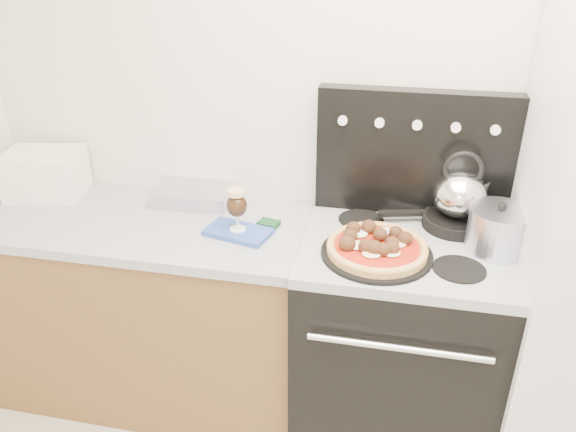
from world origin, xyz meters
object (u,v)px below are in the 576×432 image
(beer_glass, at_px, (237,210))
(pizza, at_px, (377,246))
(skillet, at_px, (455,222))
(stove_body, at_px, (395,345))
(pizza_pan, at_px, (377,253))
(oven_mitt, at_px, (238,232))
(tea_kettle, at_px, (460,190))
(toaster_oven, at_px, (45,173))
(stock_pot, at_px, (497,231))
(base_cabinet, at_px, (146,310))

(beer_glass, bearing_deg, pizza, -8.56)
(skillet, bearing_deg, stove_body, -137.22)
(beer_glass, bearing_deg, pizza_pan, -8.56)
(pizza_pan, bearing_deg, oven_mitt, 171.44)
(oven_mitt, bearing_deg, tea_kettle, 13.48)
(toaster_oven, bearing_deg, beer_glass, -22.69)
(oven_mitt, relative_size, pizza, 0.69)
(oven_mitt, relative_size, stock_pot, 1.16)
(oven_mitt, distance_m, pizza, 0.54)
(base_cabinet, height_order, stock_pot, stock_pot)
(beer_glass, relative_size, skillet, 0.68)
(stock_pot, bearing_deg, beer_glass, -177.53)
(oven_mitt, height_order, stock_pot, stock_pot)
(base_cabinet, xyz_separation_m, toaster_oven, (-0.46, 0.13, 0.57))
(toaster_oven, relative_size, skillet, 1.25)
(toaster_oven, bearing_deg, oven_mitt, -22.69)
(beer_glass, relative_size, pizza, 0.48)
(beer_glass, height_order, tea_kettle, tea_kettle)
(tea_kettle, relative_size, stock_pot, 1.05)
(tea_kettle, bearing_deg, oven_mitt, -168.33)
(stove_body, height_order, tea_kettle, tea_kettle)
(base_cabinet, distance_m, skillet, 1.39)
(toaster_oven, distance_m, tea_kettle, 1.75)
(base_cabinet, bearing_deg, oven_mitt, -6.51)
(stock_pot, bearing_deg, pizza_pan, -163.62)
(base_cabinet, bearing_deg, skillet, 6.35)
(base_cabinet, distance_m, tea_kettle, 1.45)
(oven_mitt, relative_size, pizza_pan, 0.62)
(oven_mitt, xyz_separation_m, pizza, (0.54, -0.08, 0.05))
(oven_mitt, bearing_deg, pizza_pan, -8.56)
(beer_glass, distance_m, tea_kettle, 0.85)
(stove_body, height_order, pizza_pan, pizza_pan)
(pizza, height_order, stock_pot, stock_pot)
(tea_kettle, height_order, stock_pot, tea_kettle)
(stove_body, xyz_separation_m, skillet, (0.18, 0.17, 0.50))
(oven_mitt, relative_size, skillet, 0.97)
(skillet, bearing_deg, pizza_pan, -135.72)
(base_cabinet, distance_m, toaster_oven, 0.75)
(base_cabinet, xyz_separation_m, tea_kettle, (1.29, 0.14, 0.65))
(toaster_oven, bearing_deg, tea_kettle, -11.01)
(pizza, bearing_deg, beer_glass, 171.44)
(pizza, bearing_deg, oven_mitt, 171.44)
(oven_mitt, bearing_deg, base_cabinet, 173.49)
(stove_body, xyz_separation_m, beer_glass, (-0.64, -0.03, 0.57))
(pizza, xyz_separation_m, stock_pot, (0.41, 0.12, 0.04))
(toaster_oven, bearing_deg, base_cabinet, -27.41)
(pizza_pan, xyz_separation_m, stock_pot, (0.41, 0.12, 0.07))
(pizza, bearing_deg, stock_pot, 16.38)
(skillet, bearing_deg, base_cabinet, -173.65)
(skillet, distance_m, tea_kettle, 0.13)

